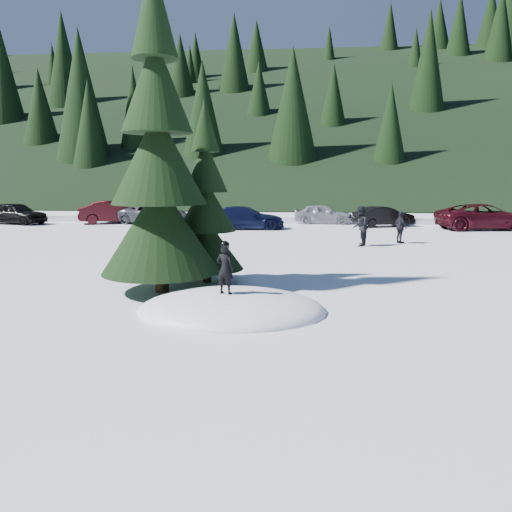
# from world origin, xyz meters

# --- Properties ---
(ground) EXTENTS (200.00, 200.00, 0.00)m
(ground) POSITION_xyz_m (0.00, 0.00, 0.00)
(ground) COLOR white
(ground) RESTS_ON ground
(snow_mound) EXTENTS (4.48, 3.52, 0.96)m
(snow_mound) POSITION_xyz_m (0.00, 0.00, 0.00)
(snow_mound) COLOR white
(snow_mound) RESTS_ON ground
(forest_hillside) EXTENTS (200.00, 60.00, 25.00)m
(forest_hillside) POSITION_xyz_m (0.00, 54.00, 12.50)
(forest_hillside) COLOR black
(forest_hillside) RESTS_ON ground
(spruce_tall) EXTENTS (3.20, 3.20, 8.60)m
(spruce_tall) POSITION_xyz_m (-2.20, 1.80, 3.32)
(spruce_tall) COLOR black
(spruce_tall) RESTS_ON ground
(spruce_short) EXTENTS (2.20, 2.20, 5.37)m
(spruce_short) POSITION_xyz_m (-1.20, 3.20, 2.10)
(spruce_short) COLOR black
(spruce_short) RESTS_ON ground
(child_skier) EXTENTS (0.49, 0.39, 1.16)m
(child_skier) POSITION_xyz_m (-0.11, -0.24, 1.06)
(child_skier) COLOR black
(child_skier) RESTS_ON snow_mound
(adult_0) EXTENTS (0.90, 1.04, 1.82)m
(adult_0) POSITION_xyz_m (4.29, 11.53, 0.91)
(adult_0) COLOR black
(adult_0) RESTS_ON ground
(adult_1) EXTENTS (0.71, 0.97, 1.52)m
(adult_1) POSITION_xyz_m (6.30, 12.65, 0.76)
(adult_1) COLOR black
(adult_1) RESTS_ON ground
(car_0) EXTENTS (4.57, 2.74, 1.46)m
(car_0) POSITION_xyz_m (-17.33, 20.22, 0.73)
(car_0) COLOR black
(car_0) RESTS_ON ground
(car_1) EXTENTS (4.84, 3.34, 1.51)m
(car_1) POSITION_xyz_m (-11.07, 21.39, 0.76)
(car_1) COLOR #33090D
(car_1) RESTS_ON ground
(car_2) EXTENTS (5.20, 3.30, 1.34)m
(car_2) POSITION_xyz_m (-8.14, 21.19, 0.67)
(car_2) COLOR #484950
(car_2) RESTS_ON ground
(car_3) EXTENTS (4.88, 2.44, 1.36)m
(car_3) POSITION_xyz_m (-1.75, 18.45, 0.68)
(car_3) COLOR black
(car_3) RESTS_ON ground
(car_4) EXTENTS (3.99, 1.80, 1.33)m
(car_4) POSITION_xyz_m (3.06, 22.42, 0.66)
(car_4) COLOR gray
(car_4) RESTS_ON ground
(car_5) EXTENTS (4.06, 2.69, 1.27)m
(car_5) POSITION_xyz_m (6.80, 20.71, 0.63)
(car_5) COLOR black
(car_5) RESTS_ON ground
(car_6) EXTENTS (5.77, 3.14, 1.54)m
(car_6) POSITION_xyz_m (12.48, 19.43, 0.77)
(car_6) COLOR #340910
(car_6) RESTS_ON ground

